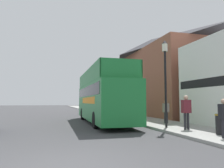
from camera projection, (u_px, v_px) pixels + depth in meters
ground_plane at (53, 115)px, 25.60m from camera, size 144.00×144.00×0.00m
sidewalk at (119, 115)px, 24.68m from camera, size 3.49×108.00×0.14m
brick_terrace_rear at (152, 77)px, 27.60m from camera, size 6.00×19.32×9.57m
tour_bus at (102, 99)px, 16.85m from camera, size 2.75×11.14×4.00m
parked_car_ahead_of_bus at (91, 109)px, 25.69m from camera, size 1.98×4.27×1.50m
pedestrian_nearest at (224, 114)px, 9.00m from camera, size 0.42×0.23×1.61m
pedestrian_second at (186, 109)px, 11.71m from camera, size 0.48×0.26×1.82m
pedestrian_third at (166, 109)px, 14.97m from camera, size 0.41×0.23×1.58m
lamp_post_nearest at (165, 67)px, 12.85m from camera, size 0.35×0.35×5.13m
lamp_post_second at (117, 82)px, 21.78m from camera, size 0.35×0.35×5.07m
lamp_post_third at (97, 89)px, 30.68m from camera, size 0.35×0.35×4.61m
litter_bin at (221, 123)px, 9.94m from camera, size 0.48×0.48×0.93m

